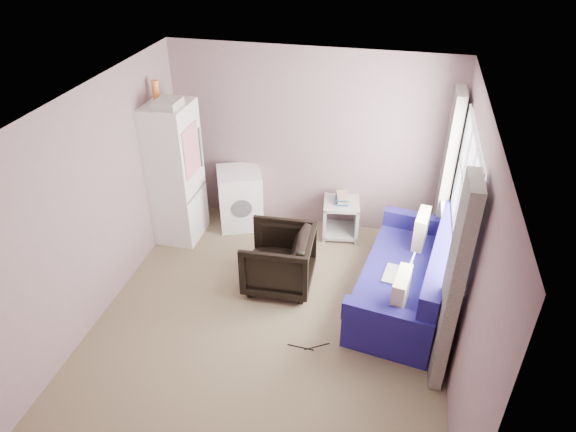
% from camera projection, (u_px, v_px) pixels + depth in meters
% --- Properties ---
extents(room, '(3.84, 4.24, 2.54)m').
position_uv_depth(room, '(272.00, 225.00, 5.13)').
color(room, '#847256').
rests_on(room, ground).
extents(armchair, '(0.77, 0.82, 0.81)m').
position_uv_depth(armchair, '(279.00, 257.00, 6.09)').
color(armchair, black).
rests_on(armchair, ground).
extents(fridge, '(0.68, 0.66, 2.16)m').
position_uv_depth(fridge, '(172.00, 172.00, 6.71)').
color(fridge, white).
rests_on(fridge, ground).
extents(washing_machine, '(0.77, 0.77, 0.83)m').
position_uv_depth(washing_machine, '(240.00, 197.00, 7.22)').
color(washing_machine, white).
rests_on(washing_machine, ground).
extents(side_table, '(0.54, 0.54, 0.65)m').
position_uv_depth(side_table, '(341.00, 216.00, 7.04)').
color(side_table, '#A7A6A3').
rests_on(side_table, ground).
extents(sofa, '(1.20, 2.12, 0.90)m').
position_uv_depth(sofa, '(409.00, 280.00, 5.85)').
color(sofa, navy).
rests_on(sofa, ground).
extents(window_dressing, '(0.17, 2.62, 2.18)m').
position_uv_depth(window_dressing, '(449.00, 222.00, 5.44)').
color(window_dressing, white).
rests_on(window_dressing, ground).
extents(floor_cables, '(0.44, 0.16, 0.01)m').
position_uv_depth(floor_cables, '(309.00, 347.00, 5.42)').
color(floor_cables, black).
rests_on(floor_cables, ground).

